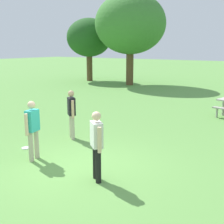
{
  "coord_description": "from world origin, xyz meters",
  "views": [
    {
      "loc": [
        4.76,
        -5.49,
        3.06
      ],
      "look_at": [
        -0.5,
        2.2,
        1.0
      ],
      "focal_mm": 47.93,
      "sensor_mm": 36.0,
      "label": 1
    }
  ],
  "objects_px": {
    "person_thrower": "(72,111)",
    "frisbee": "(26,148)",
    "tree_tall_left": "(89,38)",
    "person_catcher": "(97,142)",
    "person_bystander": "(33,127)",
    "tree_broad_center": "(130,24)"
  },
  "relations": [
    {
      "from": "person_catcher",
      "to": "frisbee",
      "type": "xyz_separation_m",
      "value": [
        -3.14,
        0.54,
        -0.93
      ]
    },
    {
      "from": "person_thrower",
      "to": "tree_broad_center",
      "type": "relative_size",
      "value": 0.23
    },
    {
      "from": "person_bystander",
      "to": "tree_broad_center",
      "type": "xyz_separation_m",
      "value": [
        -6.24,
        15.42,
        3.79
      ]
    },
    {
      "from": "frisbee",
      "to": "tree_broad_center",
      "type": "height_order",
      "value": "tree_broad_center"
    },
    {
      "from": "tree_tall_left",
      "to": "person_thrower",
      "type": "bearing_deg",
      "value": -53.4
    },
    {
      "from": "person_bystander",
      "to": "frisbee",
      "type": "height_order",
      "value": "person_bystander"
    },
    {
      "from": "person_thrower",
      "to": "person_bystander",
      "type": "relative_size",
      "value": 1.0
    },
    {
      "from": "person_thrower",
      "to": "person_bystander",
      "type": "bearing_deg",
      "value": -77.84
    },
    {
      "from": "tree_tall_left",
      "to": "person_catcher",
      "type": "bearing_deg",
      "value": -50.98
    },
    {
      "from": "person_thrower",
      "to": "person_catcher",
      "type": "distance_m",
      "value": 3.38
    },
    {
      "from": "person_thrower",
      "to": "tree_broad_center",
      "type": "xyz_separation_m",
      "value": [
        -5.8,
        13.38,
        3.79
      ]
    },
    {
      "from": "frisbee",
      "to": "tree_tall_left",
      "type": "relative_size",
      "value": 0.05
    },
    {
      "from": "person_bystander",
      "to": "frisbee",
      "type": "bearing_deg",
      "value": 153.07
    },
    {
      "from": "tree_tall_left",
      "to": "person_bystander",
      "type": "bearing_deg",
      "value": -55.98
    },
    {
      "from": "person_thrower",
      "to": "frisbee",
      "type": "bearing_deg",
      "value": -107.53
    },
    {
      "from": "tree_tall_left",
      "to": "tree_broad_center",
      "type": "bearing_deg",
      "value": -6.81
    },
    {
      "from": "frisbee",
      "to": "person_catcher",
      "type": "bearing_deg",
      "value": -9.66
    },
    {
      "from": "frisbee",
      "to": "tree_broad_center",
      "type": "bearing_deg",
      "value": 109.54
    },
    {
      "from": "person_thrower",
      "to": "frisbee",
      "type": "height_order",
      "value": "person_thrower"
    },
    {
      "from": "person_thrower",
      "to": "person_catcher",
      "type": "height_order",
      "value": "same"
    },
    {
      "from": "tree_broad_center",
      "to": "tree_tall_left",
      "type": "bearing_deg",
      "value": 173.19
    },
    {
      "from": "person_catcher",
      "to": "person_bystander",
      "type": "height_order",
      "value": "same"
    }
  ]
}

